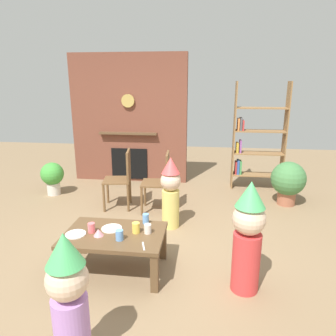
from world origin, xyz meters
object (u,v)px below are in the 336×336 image
Objects in this scene: paper_cup_near_right at (146,219)px; dining_chair_middle at (161,179)px; paper_cup_near_left at (148,229)px; paper_cup_far_right at (136,228)px; paper_plate_rear at (76,234)px; bookshelf at (254,141)px; potted_plant_short at (52,176)px; potted_plant_tall at (288,180)px; child_in_pink at (248,235)px; paper_cup_far_left at (91,228)px; child_with_cone_hat at (69,299)px; paper_plate_front at (112,228)px; paper_cup_center at (119,235)px; dining_chair_left at (123,176)px; coffee_table at (115,239)px; child_by_the_chairs at (171,191)px; birthday_cake_slice at (98,232)px.

dining_chair_middle is (-0.02, 1.32, 0.04)m from paper_cup_near_right.
paper_cup_near_right is (-0.06, 0.22, 0.00)m from paper_cup_near_left.
paper_plate_rear is at bearing -168.73° from paper_cup_far_right.
bookshelf reaches higher than potted_plant_short.
dining_chair_middle is at bearing -165.43° from potted_plant_tall.
paper_cup_near_right is 0.19× the size of potted_plant_short.
paper_cup_near_right is 0.15× the size of potted_plant_tall.
child_in_pink is at bearing -111.85° from potted_plant_tall.
paper_cup_far_left is 3.20m from potted_plant_tall.
potted_plant_tall is 1.23× the size of potted_plant_short.
child_with_cone_hat is (-0.24, -1.39, 0.06)m from paper_cup_near_right.
child_with_cone_hat is at bearing -85.86° from paper_plate_front.
potted_plant_tall is (2.10, 2.21, -0.07)m from paper_cup_center.
potted_plant_short is (-2.99, 2.22, -0.23)m from child_in_pink.
child_in_pink is 1.19× the size of dining_chair_left.
coffee_table is 1.12× the size of dining_chair_middle.
potted_plant_short is (-1.92, 2.02, -0.14)m from paper_cup_far_right.
paper_cup_far_right is 1.72m from dining_chair_left.
paper_plate_rear is 0.21× the size of child_by_the_chairs.
paper_cup_near_left is 0.47× the size of paper_plate_rear.
child_in_pink reaches higher than child_with_cone_hat.
paper_cup_far_right is at bearing -46.50° from potted_plant_short.
child_by_the_chairs is 1.07× the size of dining_chair_left.
birthday_cake_slice is at bearing -33.82° from paper_cup_far_left.
paper_cup_center is 1.03× the size of birthday_cake_slice.
child_in_pink is 2.02m from dining_chair_middle.
child_in_pink is at bearing 123.34° from dining_chair_left.
dining_chair_left is (-2.10, -1.20, -0.36)m from bookshelf.
child_in_pink is at bearing -22.44° from paper_cup_near_right.
paper_cup_far_right reaches higher than paper_cup_near_right.
dining_chair_middle is at bearing 73.07° from paper_cup_far_left.
paper_plate_front is (-0.05, 0.09, 0.07)m from coffee_table.
dining_chair_left is at bearing -103.45° from child_by_the_chairs.
child_by_the_chairs is 1.71× the size of potted_plant_short.
bookshelf is at bearing 60.38° from paper_cup_near_right.
potted_plant_tall is (1.74, 1.02, -0.11)m from child_by_the_chairs.
paper_cup_near_right is 0.10× the size of child_in_pink.
child_by_the_chairs reaches higher than coffee_table.
paper_cup_near_right is 2.67m from potted_plant_short.
paper_plate_front is 0.36m from paper_plate_rear.
coffee_table is at bearing -136.41° from potted_plant_tall.
child_with_cone_hat is 1.12× the size of dining_chair_middle.
paper_cup_center is 0.51× the size of paper_plate_rear.
paper_plate_front is 0.23× the size of dining_chair_left.
paper_cup_far_left is 0.16m from paper_plate_rear.
paper_cup_center is at bearing 81.25° from dining_chair_middle.
potted_plant_short reaches higher than paper_cup_center.
potted_plant_tall is (1.85, 2.04, -0.07)m from paper_cup_near_left.
paper_plate_rear is 0.24m from birthday_cake_slice.
paper_cup_near_left is 2.76m from potted_plant_tall.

